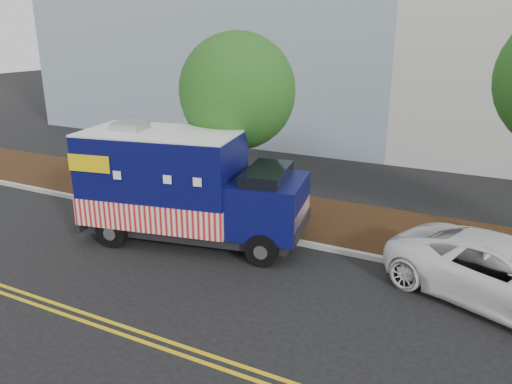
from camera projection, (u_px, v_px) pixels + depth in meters
The scene contains 9 objects.
ground at pixel (221, 250), 14.87m from camera, with size 120.00×120.00×0.00m, color black.
curb at pixel (244, 231), 16.02m from camera, with size 120.00×0.18×0.15m, color #9E9E99.
mulch_strip at pixel (272, 211), 17.80m from camera, with size 120.00×4.00×0.15m, color black.
centerline_near at pixel (119, 325), 11.10m from camera, with size 120.00×0.10×0.01m, color gold.
centerline_far at pixel (111, 330), 10.89m from camera, with size 120.00×0.10×0.01m, color gold.
tree_b at pixel (237, 92), 16.18m from camera, with size 3.81×3.81×6.24m.
sign_post at pixel (130, 176), 18.05m from camera, with size 0.06×0.06×2.40m, color #473828.
food_truck at pixel (182, 189), 15.16m from camera, with size 7.21×3.79×3.62m.
white_car at pixel (507, 275), 11.71m from camera, with size 2.57×5.58×1.55m, color white.
Camera 1 is at (7.12, -11.61, 6.29)m, focal length 35.00 mm.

